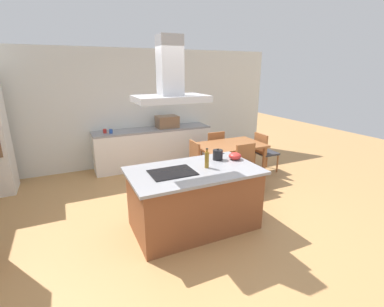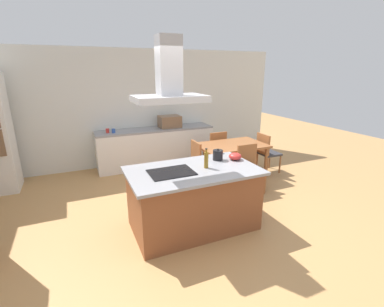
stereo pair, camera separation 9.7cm
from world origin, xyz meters
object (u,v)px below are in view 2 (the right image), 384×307
at_px(coffee_mug_red, 107,131).
at_px(chair_at_left_end, 191,161).
at_px(dining_table, 231,148).
at_px(range_hood, 169,81).
at_px(cooktop, 171,172).
at_px(tea_kettle, 218,155).
at_px(chair_facing_island, 250,165).
at_px(countertop_microwave, 170,122).
at_px(chair_facing_back_wall, 216,148).
at_px(chair_at_right_end, 266,151).
at_px(mixing_bowl, 235,156).
at_px(coffee_mug_blue, 113,131).
at_px(olive_oil_bottle, 206,160).

xyz_separation_m(coffee_mug_red, chair_at_left_end, (1.37, -1.48, -0.44)).
distance_m(dining_table, range_hood, 2.71).
relative_size(cooktop, tea_kettle, 2.91).
relative_size(cooktop, chair_facing_island, 0.67).
bearing_deg(chair_at_left_end, countertop_microwave, 86.81).
distance_m(cooktop, dining_table, 2.31).
bearing_deg(chair_facing_back_wall, chair_at_right_end, -36.01).
height_order(dining_table, chair_at_right_end, chair_at_right_end).
bearing_deg(coffee_mug_red, tea_kettle, -63.67).
xyz_separation_m(chair_at_left_end, range_hood, (-0.90, -1.40, 1.59)).
relative_size(countertop_microwave, dining_table, 0.36).
xyz_separation_m(mixing_bowl, coffee_mug_blue, (-1.44, 2.68, -0.01)).
xyz_separation_m(tea_kettle, coffee_mug_red, (-1.31, 2.65, -0.03)).
relative_size(chair_facing_back_wall, range_hood, 0.99).
height_order(cooktop, mixing_bowl, mixing_bowl).
bearing_deg(chair_facing_island, olive_oil_bottle, -149.98).
relative_size(mixing_bowl, chair_at_right_end, 0.22).
distance_m(cooktop, mixing_bowl, 1.10).
relative_size(dining_table, chair_facing_island, 1.57).
bearing_deg(chair_at_right_end, chair_facing_island, -143.99).
height_order(mixing_bowl, coffee_mug_red, mixing_bowl).
distance_m(dining_table, chair_facing_island, 0.68).
height_order(mixing_bowl, chair_facing_back_wall, mixing_bowl).
xyz_separation_m(tea_kettle, dining_table, (0.97, 1.17, -0.31)).
bearing_deg(chair_facing_back_wall, dining_table, -90.00).
bearing_deg(chair_facing_island, mixing_bowl, -140.21).
bearing_deg(countertop_microwave, tea_kettle, -93.03).
bearing_deg(cooktop, mixing_bowl, 6.88).
bearing_deg(chair_at_left_end, coffee_mug_blue, 131.57).
distance_m(dining_table, chair_at_left_end, 0.93).
height_order(mixing_bowl, range_hood, range_hood).
bearing_deg(chair_at_right_end, dining_table, 180.00).
bearing_deg(countertop_microwave, cooktop, -108.88).
relative_size(chair_at_right_end, chair_facing_back_wall, 1.00).
bearing_deg(tea_kettle, coffee_mug_red, 116.33).
relative_size(tea_kettle, coffee_mug_blue, 2.29).
height_order(chair_at_right_end, range_hood, range_hood).
xyz_separation_m(coffee_mug_blue, chair_facing_island, (2.17, -2.08, -0.44)).
distance_m(chair_at_right_end, chair_facing_back_wall, 1.13).
bearing_deg(range_hood, tea_kettle, 15.43).
relative_size(chair_facing_island, range_hood, 0.99).
distance_m(chair_facing_island, range_hood, 2.53).
relative_size(olive_oil_bottle, mixing_bowl, 1.45).
xyz_separation_m(dining_table, chair_at_left_end, (-0.92, -0.00, -0.16)).
bearing_deg(olive_oil_bottle, countertop_microwave, 80.85).
height_order(chair_facing_island, chair_facing_back_wall, same).
xyz_separation_m(chair_facing_island, range_hood, (-1.82, -0.74, 1.59)).
distance_m(tea_kettle, chair_facing_back_wall, 2.13).
xyz_separation_m(tea_kettle, mixing_bowl, (0.25, -0.10, -0.02)).
height_order(countertop_microwave, coffee_mug_blue, countertop_microwave).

